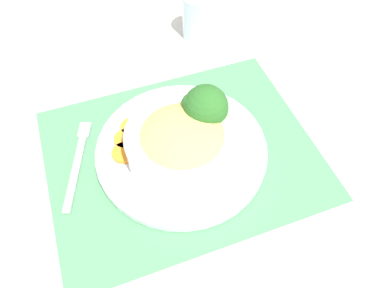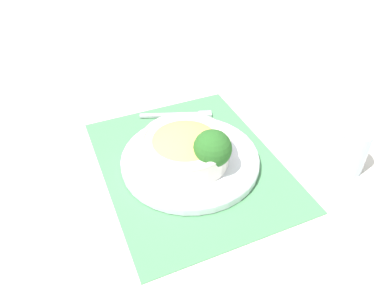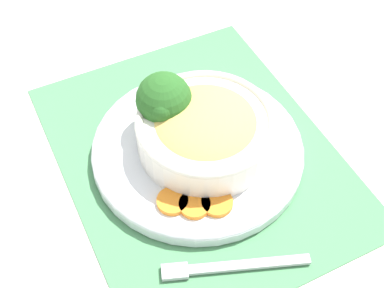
{
  "view_description": "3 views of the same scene",
  "coord_description": "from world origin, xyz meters",
  "px_view_note": "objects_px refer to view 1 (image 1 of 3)",
  "views": [
    {
      "loc": [
        -0.08,
        -0.37,
        0.55
      ],
      "look_at": [
        0.02,
        -0.01,
        0.04
      ],
      "focal_mm": 35.0,
      "sensor_mm": 36.0,
      "label": 1
    },
    {
      "loc": [
        0.58,
        -0.18,
        0.55
      ],
      "look_at": [
        -0.01,
        0.01,
        0.05
      ],
      "focal_mm": 35.0,
      "sensor_mm": 36.0,
      "label": 2
    },
    {
      "loc": [
        -0.44,
        0.17,
        0.61
      ],
      "look_at": [
        -0.01,
        0.01,
        0.04
      ],
      "focal_mm": 50.0,
      "sensor_mm": 36.0,
      "label": 3
    }
  ],
  "objects_px": {
    "broccoli_floret": "(205,107)",
    "fork": "(79,156)",
    "water_glass": "(198,18)",
    "bowl": "(185,141)"
  },
  "relations": [
    {
      "from": "broccoli_floret",
      "to": "bowl",
      "type": "bearing_deg",
      "value": -137.9
    },
    {
      "from": "water_glass",
      "to": "fork",
      "type": "relative_size",
      "value": 0.56
    },
    {
      "from": "broccoli_floret",
      "to": "fork",
      "type": "bearing_deg",
      "value": 178.34
    },
    {
      "from": "broccoli_floret",
      "to": "water_glass",
      "type": "distance_m",
      "value": 0.29
    },
    {
      "from": "water_glass",
      "to": "fork",
      "type": "distance_m",
      "value": 0.4
    },
    {
      "from": "broccoli_floret",
      "to": "water_glass",
      "type": "xyz_separation_m",
      "value": [
        0.06,
        0.28,
        -0.03
      ]
    },
    {
      "from": "bowl",
      "to": "water_glass",
      "type": "height_order",
      "value": "water_glass"
    },
    {
      "from": "broccoli_floret",
      "to": "water_glass",
      "type": "relative_size",
      "value": 0.95
    },
    {
      "from": "broccoli_floret",
      "to": "fork",
      "type": "distance_m",
      "value": 0.24
    },
    {
      "from": "fork",
      "to": "broccoli_floret",
      "type": "bearing_deg",
      "value": 13.3
    }
  ]
}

